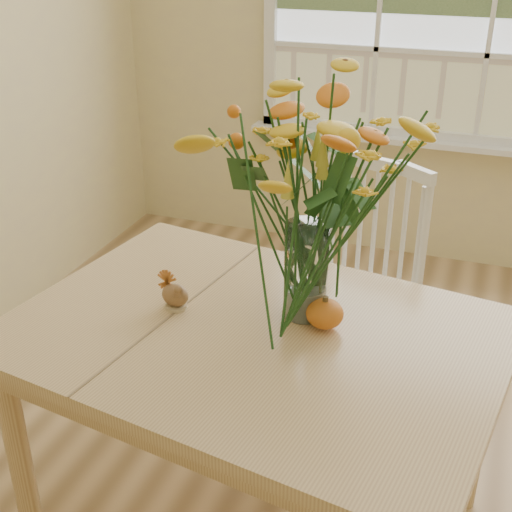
% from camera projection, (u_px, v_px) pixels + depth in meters
% --- Properties ---
extents(wall_back, '(4.00, 0.02, 2.70)m').
position_uv_depth(wall_back, '(494.00, 12.00, 3.32)').
color(wall_back, beige).
rests_on(wall_back, floor).
extents(dining_table, '(1.49, 1.17, 0.73)m').
position_uv_depth(dining_table, '(254.00, 356.00, 1.96)').
color(dining_table, tan).
rests_on(dining_table, floor).
extents(windsor_chair, '(0.57, 0.55, 0.97)m').
position_uv_depth(windsor_chair, '(357.00, 279.00, 2.58)').
color(windsor_chair, white).
rests_on(windsor_chair, floor).
extents(flower_vase, '(0.59, 0.59, 0.70)m').
position_uv_depth(flower_vase, '(309.00, 176.00, 1.81)').
color(flower_vase, white).
rests_on(flower_vase, dining_table).
extents(pumpkin, '(0.11, 0.11, 0.08)m').
position_uv_depth(pumpkin, '(325.00, 315.00, 1.91)').
color(pumpkin, '#BE5A16').
rests_on(pumpkin, dining_table).
extents(turkey_figurine, '(0.09, 0.07, 0.11)m').
position_uv_depth(turkey_figurine, '(175.00, 295.00, 2.01)').
color(turkey_figurine, '#CCB78C').
rests_on(turkey_figurine, dining_table).
extents(dark_gourd, '(0.13, 0.10, 0.08)m').
position_uv_depth(dark_gourd, '(303.00, 295.00, 2.02)').
color(dark_gourd, '#38160F').
rests_on(dark_gourd, dining_table).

